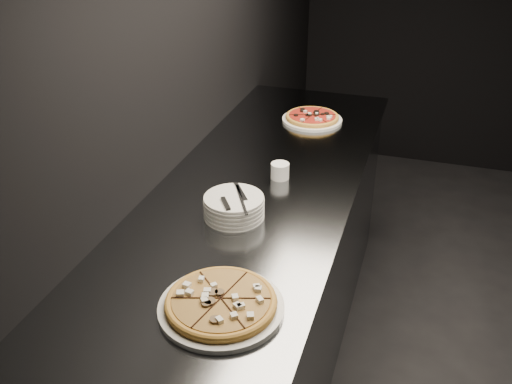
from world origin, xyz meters
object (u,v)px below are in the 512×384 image
(cutlery, at_px, (234,199))
(pizza_tomato, at_px, (312,118))
(counter, at_px, (254,289))
(ramekin, at_px, (280,170))
(pizza_mushroom, at_px, (221,303))
(plate_stack, at_px, (234,207))

(cutlery, bearing_deg, pizza_tomato, 52.63)
(counter, relative_size, ramekin, 33.91)
(pizza_tomato, height_order, ramekin, ramekin)
(pizza_mushroom, bearing_deg, plate_stack, 105.51)
(pizza_mushroom, height_order, ramekin, ramekin)
(counter, distance_m, plate_stack, 0.53)
(counter, bearing_deg, pizza_tomato, 86.17)
(plate_stack, xyz_separation_m, ramekin, (0.07, 0.33, -0.01))
(counter, relative_size, plate_stack, 11.75)
(pizza_tomato, distance_m, ramekin, 0.63)
(counter, relative_size, pizza_mushroom, 6.37)
(plate_stack, xyz_separation_m, cutlery, (0.01, -0.02, 0.04))
(counter, relative_size, pizza_tomato, 7.49)
(cutlery, xyz_separation_m, ramekin, (0.07, 0.35, -0.05))
(pizza_mushroom, relative_size, plate_stack, 1.84)
(counter, xyz_separation_m, pizza_mushroom, (0.12, -0.66, 0.48))
(pizza_tomato, xyz_separation_m, plate_stack, (-0.06, -0.96, 0.02))
(pizza_mushroom, relative_size, ramekin, 5.32)
(pizza_tomato, distance_m, plate_stack, 0.96)
(counter, xyz_separation_m, pizza_tomato, (0.05, 0.77, 0.48))
(pizza_tomato, height_order, plate_stack, plate_stack)
(counter, height_order, pizza_mushroom, pizza_mushroom)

